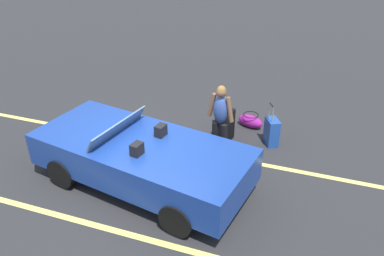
{
  "coord_description": "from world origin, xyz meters",
  "views": [
    {
      "loc": [
        -2.85,
        5.28,
        4.58
      ],
      "look_at": [
        -0.61,
        -1.11,
        0.75
      ],
      "focal_mm": 35.59,
      "sensor_mm": 36.0,
      "label": 1
    }
  ],
  "objects_px": {
    "convertible_car": "(133,155)",
    "suitcase_small_carryon": "(223,116)",
    "suitcase_large_black": "(225,126)",
    "suitcase_medium_bright": "(272,132)",
    "duffel_bag": "(250,121)",
    "traveler_person": "(220,118)"
  },
  "relations": [
    {
      "from": "duffel_bag",
      "to": "traveler_person",
      "type": "height_order",
      "value": "traveler_person"
    },
    {
      "from": "duffel_bag",
      "to": "suitcase_small_carryon",
      "type": "bearing_deg",
      "value": 14.08
    },
    {
      "from": "convertible_car",
      "to": "duffel_bag",
      "type": "bearing_deg",
      "value": -110.56
    },
    {
      "from": "traveler_person",
      "to": "duffel_bag",
      "type": "bearing_deg",
      "value": 179.9
    },
    {
      "from": "suitcase_large_black",
      "to": "duffel_bag",
      "type": "xyz_separation_m",
      "value": [
        -0.43,
        -0.83,
        -0.21
      ]
    },
    {
      "from": "suitcase_large_black",
      "to": "suitcase_medium_bright",
      "type": "height_order",
      "value": "suitcase_large_black"
    },
    {
      "from": "convertible_car",
      "to": "traveler_person",
      "type": "relative_size",
      "value": 2.65
    },
    {
      "from": "suitcase_large_black",
      "to": "suitcase_medium_bright",
      "type": "bearing_deg",
      "value": 22.01
    },
    {
      "from": "traveler_person",
      "to": "suitcase_large_black",
      "type": "bearing_deg",
      "value": -161.52
    },
    {
      "from": "suitcase_medium_bright",
      "to": "duffel_bag",
      "type": "xyz_separation_m",
      "value": [
        0.6,
        -0.63,
        -0.16
      ]
    },
    {
      "from": "convertible_car",
      "to": "duffel_bag",
      "type": "relative_size",
      "value": 6.24
    },
    {
      "from": "suitcase_large_black",
      "to": "suitcase_medium_bright",
      "type": "distance_m",
      "value": 1.05
    },
    {
      "from": "duffel_bag",
      "to": "convertible_car",
      "type": "bearing_deg",
      "value": 59.2
    },
    {
      "from": "convertible_car",
      "to": "duffel_bag",
      "type": "xyz_separation_m",
      "value": [
        -1.71,
        -2.86,
        -0.43
      ]
    },
    {
      "from": "duffel_bag",
      "to": "traveler_person",
      "type": "relative_size",
      "value": 0.42
    },
    {
      "from": "convertible_car",
      "to": "traveler_person",
      "type": "bearing_deg",
      "value": -124.72
    },
    {
      "from": "duffel_bag",
      "to": "suitcase_large_black",
      "type": "bearing_deg",
      "value": 62.82
    },
    {
      "from": "suitcase_large_black",
      "to": "duffel_bag",
      "type": "height_order",
      "value": "suitcase_large_black"
    },
    {
      "from": "suitcase_small_carryon",
      "to": "convertible_car",
      "type": "bearing_deg",
      "value": 136.98
    },
    {
      "from": "convertible_car",
      "to": "suitcase_large_black",
      "type": "xyz_separation_m",
      "value": [
        -1.28,
        -2.03,
        -0.22
      ]
    },
    {
      "from": "suitcase_medium_bright",
      "to": "duffel_bag",
      "type": "distance_m",
      "value": 0.89
    },
    {
      "from": "convertible_car",
      "to": "suitcase_small_carryon",
      "type": "bearing_deg",
      "value": -100.98
    }
  ]
}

